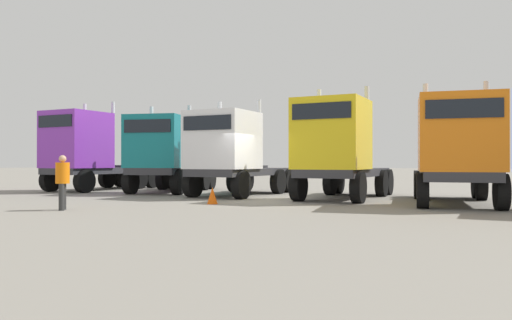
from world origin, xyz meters
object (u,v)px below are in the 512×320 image
object	(u,v)px
semi_truck_purple	(86,150)
semi_truck_teal	(164,153)
semi_truck_white	(231,152)
semi_truck_yellow	(337,148)
visitor_in_hivis	(63,178)
semi_truck_orange	(457,150)
traffic_cone_near	(212,196)

from	to	relation	value
semi_truck_purple	semi_truck_teal	bearing A→B (deg)	95.64
semi_truck_purple	semi_truck_white	bearing A→B (deg)	88.51
semi_truck_yellow	visitor_in_hivis	world-z (taller)	semi_truck_yellow
semi_truck_teal	semi_truck_orange	world-z (taller)	semi_truck_orange
semi_truck_purple	traffic_cone_near	world-z (taller)	semi_truck_purple
semi_truck_orange	traffic_cone_near	distance (m)	8.17
semi_truck_orange	semi_truck_purple	bearing A→B (deg)	-102.67
semi_truck_teal	semi_truck_white	world-z (taller)	semi_truck_teal
visitor_in_hivis	semi_truck_yellow	bearing A→B (deg)	-165.86
semi_truck_yellow	semi_truck_orange	bearing A→B (deg)	80.19
semi_truck_white	semi_truck_orange	xyz separation A→B (m)	(8.78, -0.48, -0.01)
semi_truck_white	semi_truck_yellow	world-z (taller)	semi_truck_yellow
semi_truck_yellow	visitor_in_hivis	xyz separation A→B (m)	(-5.95, -7.54, -1.00)
semi_truck_purple	visitor_in_hivis	size ratio (longest dim) A/B	3.85
semi_truck_teal	semi_truck_yellow	bearing A→B (deg)	71.43
semi_truck_purple	semi_truck_yellow	distance (m)	12.80
visitor_in_hivis	semi_truck_white	bearing A→B (deg)	-138.43
semi_truck_teal	traffic_cone_near	bearing A→B (deg)	36.13
semi_truck_orange	visitor_in_hivis	xyz separation A→B (m)	(-10.20, -6.91, -0.88)
semi_truck_yellow	traffic_cone_near	distance (m)	5.14
semi_truck_teal	semi_truck_yellow	distance (m)	8.41
semi_truck_teal	visitor_in_hivis	bearing A→B (deg)	1.42
semi_truck_purple	traffic_cone_near	size ratio (longest dim) A/B	10.96
semi_truck_teal	semi_truck_white	size ratio (longest dim) A/B	1.07
semi_truck_purple	visitor_in_hivis	world-z (taller)	semi_truck_purple
semi_truck_teal	semi_truck_orange	xyz separation A→B (m)	(12.65, -1.05, -0.02)
semi_truck_orange	traffic_cone_near	world-z (taller)	semi_truck_orange
visitor_in_hivis	traffic_cone_near	distance (m)	4.79
semi_truck_teal	visitor_in_hivis	distance (m)	8.38
semi_truck_teal	semi_truck_orange	bearing A→B (deg)	69.60
semi_truck_white	semi_truck_purple	bearing A→B (deg)	-91.70
semi_truck_purple	visitor_in_hivis	distance (m)	10.18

